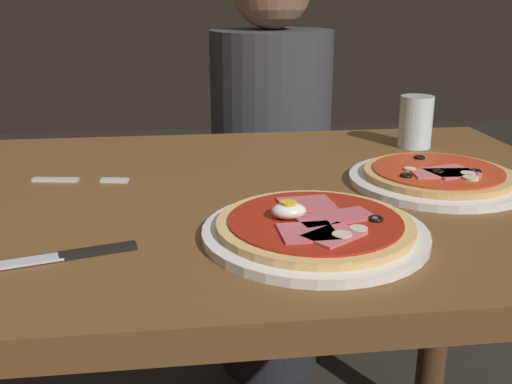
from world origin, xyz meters
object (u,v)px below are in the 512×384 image
Objects in this scene: water_glass_near at (415,125)px; pizza_across_left at (437,177)px; dining_table at (191,264)px; pizza_foreground at (315,229)px; diner_person at (270,186)px; knife at (65,256)px; fork at (73,180)px.

pizza_across_left is at bearing -102.71° from water_glass_near.
dining_table is 4.56× the size of pizza_foreground.
diner_person is at bearing 116.33° from water_glass_near.
water_glass_near is at bearing 27.26° from dining_table.
dining_table is at bearing 56.85° from knife.
pizza_across_left is 1.45× the size of knife.
fork is at bearing 156.59° from dining_table.
pizza_foreground is 0.53m from water_glass_near.
pizza_foreground is 0.91m from diner_person.
dining_table is 12.78× the size of water_glass_near.
water_glass_near is at bearing 55.50° from pizza_foreground.
water_glass_near reaches higher than fork.
diner_person is (0.23, 0.68, -0.10)m from dining_table.
fork is 0.31m from knife.
dining_table is at bearing 178.99° from pizza_across_left.
pizza_across_left is 0.59m from fork.
water_glass_near reaches higher than pizza_across_left.
pizza_foreground is at bearing -124.50° from water_glass_near.
water_glass_near is 0.09× the size of diner_person.
pizza_foreground reaches higher than fork.
pizza_foreground is at bearing -141.56° from pizza_across_left.
dining_table is 1.10× the size of diner_person.
pizza_foreground is 0.31m from pizza_across_left.
pizza_foreground is 0.30m from knife.
diner_person is (-0.17, 0.69, -0.23)m from pizza_across_left.
pizza_across_left reaches higher than dining_table.
pizza_across_left is at bearing 21.78° from knife.
fork is at bearing -166.58° from water_glass_near.
fork is 0.76m from diner_person.
pizza_across_left reaches higher than knife.
diner_person reaches higher than water_glass_near.
pizza_foreground reaches higher than dining_table.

